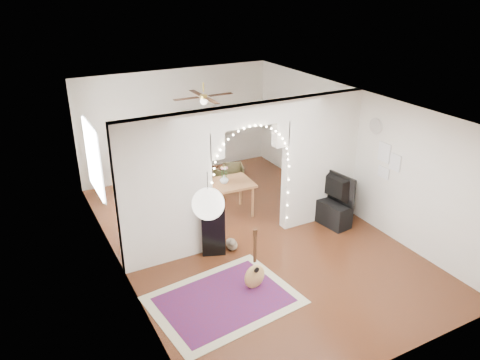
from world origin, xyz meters
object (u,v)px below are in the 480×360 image
dining_table (224,186)px  dining_chair_right (233,173)px  bookcase (173,172)px  dining_chair_left (213,182)px  acoustic_guitar (255,267)px  media_console (328,211)px  floor_speaker (345,200)px

dining_table → dining_chair_right: dining_table is taller
bookcase → dining_table: bookcase is taller
dining_chair_left → dining_chair_right: bearing=1.7°
acoustic_guitar → bookcase: bookcase is taller
media_console → dining_chair_right: 2.91m
acoustic_guitar → dining_chair_left: bearing=64.6°
acoustic_guitar → floor_speaker: (2.91, 1.25, 0.01)m
dining_table → floor_speaker: bearing=-26.6°
acoustic_guitar → media_console: (2.49, 1.25, -0.16)m
media_console → bookcase: size_ratio=0.68×
floor_speaker → acoustic_guitar: bearing=-175.0°
acoustic_guitar → dining_table: size_ratio=0.75×
dining_table → bookcase: bearing=126.5°
dining_table → dining_chair_left: bearing=79.6°
media_console → bookcase: (-2.51, 2.42, 0.49)m
bookcase → floor_speaker: bearing=-31.2°
bookcase → dining_chair_right: bearing=20.7°
media_console → dining_chair_left: (-1.48, 2.52, -0.01)m
bookcase → dining_table: (0.73, -1.12, -0.05)m
bookcase → dining_chair_left: size_ratio=2.82×
media_console → bookcase: bearing=128.3°
acoustic_guitar → floor_speaker: 3.17m
bookcase → media_console: bearing=-35.6°
bookcase → dining_table: 1.34m
dining_chair_left → acoustic_guitar: bearing=-125.5°
bookcase → dining_chair_left: bookcase is taller
acoustic_guitar → dining_chair_right: size_ratio=1.92×
acoustic_guitar → dining_chair_right: (1.69, 4.04, -0.19)m
dining_table → dining_chair_right: bearing=60.3°
dining_chair_left → dining_chair_right: (0.68, 0.28, -0.01)m
dining_chair_left → dining_chair_right: dining_chair_left is taller
floor_speaker → media_console: 0.46m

